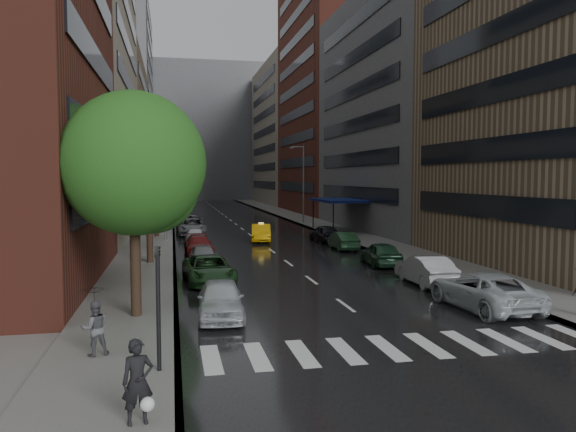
# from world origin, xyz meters

# --- Properties ---
(ground) EXTENTS (220.00, 220.00, 0.00)m
(ground) POSITION_xyz_m (0.00, 0.00, 0.00)
(ground) COLOR gray
(ground) RESTS_ON ground
(road) EXTENTS (14.00, 140.00, 0.01)m
(road) POSITION_xyz_m (0.00, 50.00, 0.01)
(road) COLOR black
(road) RESTS_ON ground
(sidewalk_left) EXTENTS (4.00, 140.00, 0.15)m
(sidewalk_left) POSITION_xyz_m (-9.00, 50.00, 0.07)
(sidewalk_left) COLOR gray
(sidewalk_left) RESTS_ON ground
(sidewalk_right) EXTENTS (4.00, 140.00, 0.15)m
(sidewalk_right) POSITION_xyz_m (9.00, 50.00, 0.07)
(sidewalk_right) COLOR gray
(sidewalk_right) RESTS_ON ground
(crosswalk) EXTENTS (13.15, 2.80, 0.01)m
(crosswalk) POSITION_xyz_m (0.20, -2.00, 0.01)
(crosswalk) COLOR silver
(crosswalk) RESTS_ON ground
(buildings_left) EXTENTS (8.00, 108.00, 38.00)m
(buildings_left) POSITION_xyz_m (-15.00, 58.79, 15.99)
(buildings_left) COLOR maroon
(buildings_left) RESTS_ON ground
(buildings_right) EXTENTS (8.05, 109.10, 36.00)m
(buildings_right) POSITION_xyz_m (15.00, 56.70, 15.03)
(buildings_right) COLOR #937A5B
(buildings_right) RESTS_ON ground
(building_far) EXTENTS (40.00, 14.00, 32.00)m
(building_far) POSITION_xyz_m (0.00, 118.00, 16.00)
(building_far) COLOR slate
(building_far) RESTS_ON ground
(tree_near) EXTENTS (5.48, 5.48, 8.73)m
(tree_near) POSITION_xyz_m (-8.60, 3.40, 5.97)
(tree_near) COLOR #382619
(tree_near) RESTS_ON ground
(tree_mid) EXTENTS (6.19, 6.19, 9.87)m
(tree_mid) POSITION_xyz_m (-8.60, 17.23, 6.76)
(tree_mid) COLOR #382619
(tree_mid) RESTS_ON ground
(tree_far) EXTENTS (4.66, 4.66, 7.42)m
(tree_far) POSITION_xyz_m (-8.60, 33.12, 5.07)
(tree_far) COLOR #382619
(tree_far) RESTS_ON ground
(taxi) EXTENTS (2.18, 4.65, 1.47)m
(taxi) POSITION_xyz_m (0.14, 28.08, 0.74)
(taxi) COLOR #F2B00C
(taxi) RESTS_ON ground
(parked_cars_left) EXTENTS (3.10, 41.33, 1.58)m
(parked_cars_left) POSITION_xyz_m (-5.40, 24.47, 0.74)
(parked_cars_left) COLOR #B5B9BF
(parked_cars_left) RESTS_ON ground
(parked_cars_right) EXTENTS (2.86, 29.76, 1.56)m
(parked_cars_right) POSITION_xyz_m (5.40, 11.81, 0.75)
(parked_cars_right) COLOR #B8BEC2
(parked_cars_right) RESTS_ON ground
(ped_bag_walker) EXTENTS (0.75, 0.57, 1.85)m
(ped_bag_walker) POSITION_xyz_m (-7.96, -6.43, 1.05)
(ped_bag_walker) COLOR black
(ped_bag_walker) RESTS_ON sidewalk_left
(ped_black_umbrella) EXTENTS (0.96, 0.98, 2.09)m
(ped_black_umbrella) POSITION_xyz_m (-9.50, -1.37, 1.39)
(ped_black_umbrella) COLOR #535359
(ped_black_umbrella) RESTS_ON sidewalk_left
(traffic_light) EXTENTS (0.18, 0.15, 3.45)m
(traffic_light) POSITION_xyz_m (-7.60, -3.10, 2.23)
(traffic_light) COLOR black
(traffic_light) RESTS_ON sidewalk_left
(street_lamp_left) EXTENTS (1.74, 0.22, 9.00)m
(street_lamp_left) POSITION_xyz_m (-7.72, 30.00, 4.89)
(street_lamp_left) COLOR gray
(street_lamp_left) RESTS_ON sidewalk_left
(street_lamp_right) EXTENTS (1.74, 0.22, 9.00)m
(street_lamp_right) POSITION_xyz_m (7.72, 45.00, 4.89)
(street_lamp_right) COLOR gray
(street_lamp_right) RESTS_ON sidewalk_right
(awning) EXTENTS (4.00, 8.00, 3.12)m
(awning) POSITION_xyz_m (8.98, 35.00, 3.13)
(awning) COLOR navy
(awning) RESTS_ON sidewalk_right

